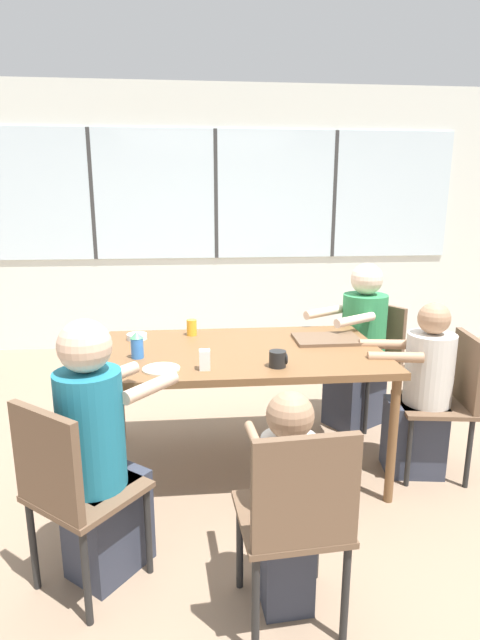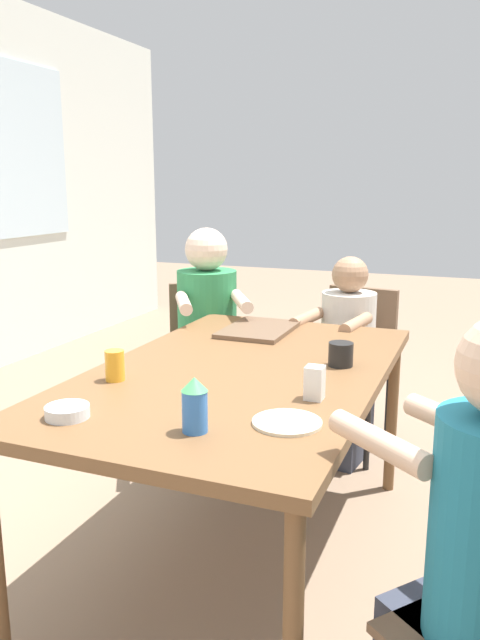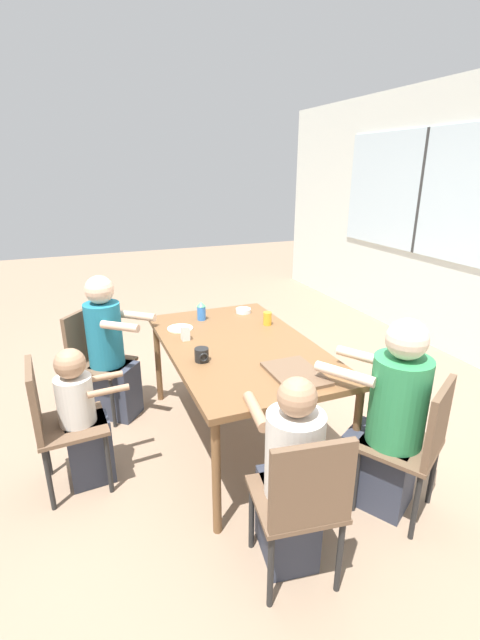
{
  "view_description": "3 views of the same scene",
  "coord_description": "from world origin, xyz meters",
  "views": [
    {
      "loc": [
        -0.27,
        -2.82,
        1.64
      ],
      "look_at": [
        0.0,
        0.0,
        0.95
      ],
      "focal_mm": 28.0,
      "sensor_mm": 36.0,
      "label": 1
    },
    {
      "loc": [
        -2.01,
        -0.8,
        1.43
      ],
      "look_at": [
        0.0,
        0.0,
        0.95
      ],
      "focal_mm": 35.0,
      "sensor_mm": 36.0,
      "label": 2
    },
    {
      "loc": [
        2.57,
        -1.02,
        1.94
      ],
      "look_at": [
        0.0,
        0.0,
        0.95
      ],
      "focal_mm": 24.0,
      "sensor_mm": 36.0,
      "label": 3
    }
  ],
  "objects": [
    {
      "name": "dining_table",
      "position": [
        0.0,
        0.0,
        0.71
      ],
      "size": [
        1.67,
        0.99,
        0.77
      ],
      "color": "brown",
      "rests_on": "ground_plane"
    },
    {
      "name": "plate_tortillas",
      "position": [
        -0.45,
        -0.32,
        0.77
      ],
      "size": [
        0.2,
        0.2,
        0.01
      ],
      "color": "beige",
      "rests_on": "dining_table"
    },
    {
      "name": "chair_for_man_teal_shirt",
      "position": [
        1.07,
        0.64,
        0.52
      ],
      "size": [
        0.55,
        0.55,
        0.87
      ],
      "rotation": [
        0.0,
        0.0,
        -4.17
      ],
      "color": "brown",
      "rests_on": "ground_plane"
    },
    {
      "name": "chair_for_man_blue_shirt",
      "position": [
        1.23,
        -0.18,
        0.52
      ],
      "size": [
        0.45,
        0.45,
        0.87
      ],
      "rotation": [
        0.0,
        0.0,
        1.43
      ],
      "color": "brown",
      "rests_on": "ground_plane"
    },
    {
      "name": "bowl_white_shallow",
      "position": [
        -0.63,
        0.28,
        0.79
      ],
      "size": [
        0.13,
        0.13,
        0.04
      ],
      "color": "silver",
      "rests_on": "dining_table"
    },
    {
      "name": "person_man_teal_shirt",
      "position": [
        0.93,
        0.56,
        0.55
      ],
      "size": [
        0.65,
        0.56,
        1.2
      ],
      "rotation": [
        0.0,
        0.0,
        -4.17
      ],
      "color": "#333847",
      "rests_on": "ground_plane"
    },
    {
      "name": "sippy_cup",
      "position": [
        -0.59,
        -0.1,
        0.85
      ],
      "size": [
        0.07,
        0.07,
        0.15
      ],
      "color": "blue",
      "rests_on": "dining_table"
    },
    {
      "name": "person_man_blue_shirt",
      "position": [
        1.07,
        -0.16,
        0.48
      ],
      "size": [
        0.55,
        0.35,
        1.06
      ],
      "rotation": [
        0.0,
        0.0,
        1.43
      ],
      "color": "#333847",
      "rests_on": "ground_plane"
    },
    {
      "name": "chair_for_toddler",
      "position": [
        0.09,
        -1.24,
        0.52
      ],
      "size": [
        0.43,
        0.43,
        0.87
      ],
      "rotation": [
        0.0,
        0.0,
        0.07
      ],
      "color": "brown",
      "rests_on": "ground_plane"
    },
    {
      "name": "milk_carton_small",
      "position": [
        -0.22,
        -0.34,
        0.82
      ],
      "size": [
        0.06,
        0.06,
        0.11
      ],
      "color": "silver",
      "rests_on": "dining_table"
    },
    {
      "name": "ground_plane",
      "position": [
        0.0,
        0.0,
        0.0
      ],
      "size": [
        16.0,
        16.0,
        0.0
      ],
      "primitive_type": "plane",
      "color": "#8C725B"
    },
    {
      "name": "person_woman_green_shirt",
      "position": [
        -0.69,
        -0.84,
        0.55
      ],
      "size": [
        0.53,
        0.56,
        1.18
      ],
      "rotation": [
        0.0,
        0.0,
        -0.69
      ],
      "color": "#333847",
      "rests_on": "ground_plane"
    },
    {
      "name": "juice_glass",
      "position": [
        -0.28,
        0.34,
        0.82
      ],
      "size": [
        0.07,
        0.07,
        0.1
      ],
      "color": "gold",
      "rests_on": "dining_table"
    },
    {
      "name": "person_toddler",
      "position": [
        0.08,
        -1.09,
        0.44
      ],
      "size": [
        0.26,
        0.43,
        0.94
      ],
      "rotation": [
        0.0,
        0.0,
        0.07
      ],
      "color": "#333847",
      "rests_on": "ground_plane"
    },
    {
      "name": "coffee_mug",
      "position": [
        0.17,
        -0.33,
        0.81
      ],
      "size": [
        0.1,
        0.09,
        0.09
      ],
      "color": "black",
      "rests_on": "dining_table"
    },
    {
      "name": "chair_for_woman_green_shirt",
      "position": [
        -0.79,
        -0.97,
        0.52
      ],
      "size": [
        0.56,
        0.56,
        0.87
      ],
      "rotation": [
        0.0,
        0.0,
        -0.69
      ],
      "color": "brown",
      "rests_on": "ground_plane"
    },
    {
      "name": "food_tray_dark",
      "position": [
        0.56,
        0.13,
        0.78
      ],
      "size": [
        0.41,
        0.28,
        0.02
      ],
      "color": "brown",
      "rests_on": "dining_table"
    }
  ]
}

